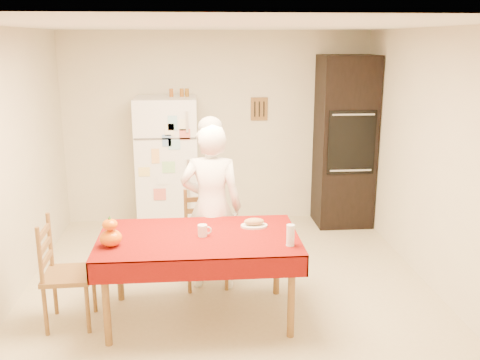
{
  "coord_description": "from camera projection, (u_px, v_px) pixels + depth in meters",
  "views": [
    {
      "loc": [
        -0.3,
        -4.74,
        2.38
      ],
      "look_at": [
        0.12,
        0.2,
        1.08
      ],
      "focal_mm": 40.0,
      "sensor_mm": 36.0,
      "label": 1
    }
  ],
  "objects": [
    {
      "name": "refrigerator",
      "position": [
        168.0,
        165.0,
        6.74
      ],
      "size": [
        0.75,
        0.74,
        1.7
      ],
      "color": "white",
      "rests_on": "floor"
    },
    {
      "name": "spice_jar_mid",
      "position": [
        182.0,
        93.0,
        6.57
      ],
      "size": [
        0.05,
        0.05,
        0.1
      ],
      "primitive_type": "cylinder",
      "color": "brown",
      "rests_on": "refrigerator"
    },
    {
      "name": "oven_cabinet",
      "position": [
        345.0,
        142.0,
        6.91
      ],
      "size": [
        0.7,
        0.62,
        2.2
      ],
      "color": "black",
      "rests_on": "floor"
    },
    {
      "name": "seated_woman",
      "position": [
        211.0,
        207.0,
        5.14
      ],
      "size": [
        0.65,
        0.47,
        1.64
      ],
      "primitive_type": "imported",
      "rotation": [
        0.0,
        0.0,
        3.0
      ],
      "color": "white",
      "rests_on": "floor"
    },
    {
      "name": "chair_far",
      "position": [
        205.0,
        234.0,
        5.32
      ],
      "size": [
        0.45,
        0.43,
        0.95
      ],
      "rotation": [
        0.0,
        0.0,
        0.08
      ],
      "color": "brown",
      "rests_on": "floor"
    },
    {
      "name": "bread_loaf",
      "position": [
        254.0,
        222.0,
        4.76
      ],
      "size": [
        0.18,
        0.1,
        0.06
      ],
      "primitive_type": "ellipsoid",
      "color": "#9B6F4C",
      "rests_on": "bread_plate"
    },
    {
      "name": "room_shell",
      "position": [
        228.0,
        127.0,
        4.78
      ],
      "size": [
        4.02,
        4.52,
        2.51
      ],
      "color": "beige",
      "rests_on": "ground"
    },
    {
      "name": "floor",
      "position": [
        229.0,
        292.0,
        5.2
      ],
      "size": [
        4.5,
        4.5,
        0.0
      ],
      "primitive_type": "plane",
      "color": "#C3B58D",
      "rests_on": "ground"
    },
    {
      "name": "wine_glass",
      "position": [
        290.0,
        235.0,
        4.32
      ],
      "size": [
        0.07,
        0.07,
        0.18
      ],
      "primitive_type": "cylinder",
      "color": "white",
      "rests_on": "dining_table"
    },
    {
      "name": "chair_left",
      "position": [
        60.0,
        269.0,
        4.5
      ],
      "size": [
        0.41,
        0.43,
        0.95
      ],
      "rotation": [
        0.0,
        0.0,
        1.6
      ],
      "color": "brown",
      "rests_on": "floor"
    },
    {
      "name": "pumpkin_lower",
      "position": [
        111.0,
        238.0,
        4.31
      ],
      "size": [
        0.18,
        0.18,
        0.14
      ],
      "primitive_type": "ellipsoid",
      "color": "#DA4B05",
      "rests_on": "dining_table"
    },
    {
      "name": "dining_table",
      "position": [
        199.0,
        244.0,
        4.57
      ],
      "size": [
        1.7,
        1.0,
        0.76
      ],
      "color": "brown",
      "rests_on": "floor"
    },
    {
      "name": "bread_plate",
      "position": [
        254.0,
        226.0,
        4.77
      ],
      "size": [
        0.24,
        0.24,
        0.02
      ],
      "primitive_type": "cylinder",
      "color": "white",
      "rests_on": "dining_table"
    },
    {
      "name": "spice_jar_left",
      "position": [
        171.0,
        93.0,
        6.56
      ],
      "size": [
        0.05,
        0.05,
        0.1
      ],
      "primitive_type": "cylinder",
      "color": "#904C1A",
      "rests_on": "refrigerator"
    },
    {
      "name": "pumpkin_upper",
      "position": [
        110.0,
        225.0,
        4.28
      ],
      "size": [
        0.12,
        0.12,
        0.09
      ],
      "primitive_type": "ellipsoid",
      "color": "red",
      "rests_on": "pumpkin_lower"
    },
    {
      "name": "coffee_mug",
      "position": [
        203.0,
        231.0,
        4.53
      ],
      "size": [
        0.08,
        0.08,
        0.1
      ],
      "primitive_type": "cylinder",
      "color": "white",
      "rests_on": "dining_table"
    },
    {
      "name": "spice_jar_right",
      "position": [
        187.0,
        93.0,
        6.58
      ],
      "size": [
        0.05,
        0.05,
        0.1
      ],
      "primitive_type": "cylinder",
      "color": "brown",
      "rests_on": "refrigerator"
    }
  ]
}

